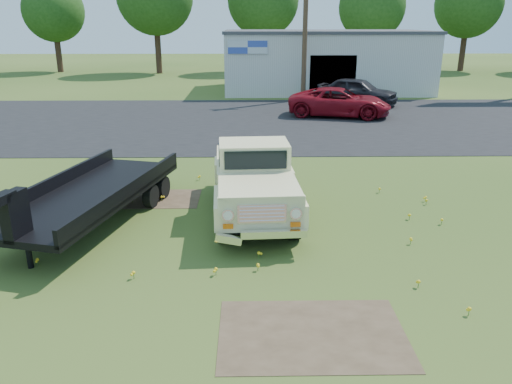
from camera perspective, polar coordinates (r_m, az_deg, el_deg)
The scene contains 14 objects.
ground at distance 10.92m, azimuth -3.42°, elevation -6.94°, with size 140.00×140.00×0.00m, color #324D18.
asphalt_lot at distance 25.27m, azimuth -2.05°, elevation 8.08°, with size 90.00×14.00×0.02m, color black.
dirt_patch_a at distance 8.38m, azimuth 6.44°, elevation -15.83°, with size 3.00×2.00×0.01m, color #4A3A27.
dirt_patch_b at distance 14.36m, azimuth -10.86°, elevation -0.77°, with size 2.20×1.60×0.01m, color #4A3A27.
commercial_building at distance 37.31m, azimuth 7.80°, elevation 14.69°, with size 14.20×8.20×4.15m.
utility_pole_mid at distance 32.01m, azimuth 5.65°, elevation 18.58°, with size 1.60×0.30×9.00m.
treeline_b at distance 54.08m, azimuth -22.15°, elevation 18.61°, with size 5.76×5.76×8.57m.
treeline_d at distance 50.37m, azimuth 0.83°, elevation 21.06°, with size 6.72×6.72×10.00m.
treeline_e at distance 50.17m, azimuth 13.11°, elevation 19.89°, with size 6.08×6.08×9.04m.
treeline_f at distance 55.67m, azimuth 23.13°, elevation 19.12°, with size 6.40×6.40×9.52m.
vintage_pickup_truck at distance 12.71m, azimuth -0.25°, elevation 1.56°, with size 2.06×5.31×1.93m, color beige, non-canonical shape.
flatbed_trailer at distance 12.79m, azimuth -18.42°, elevation 0.28°, with size 2.15×6.45×1.76m, color black, non-canonical shape.
red_pickup at distance 26.84m, azimuth 9.53°, elevation 10.06°, with size 2.43×5.27×1.47m, color maroon.
dark_sedan at distance 30.72m, azimuth 11.49°, elevation 11.18°, with size 1.90×4.73×1.61m, color black.
Camera 1 is at (0.48, -9.82, 4.76)m, focal length 35.00 mm.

